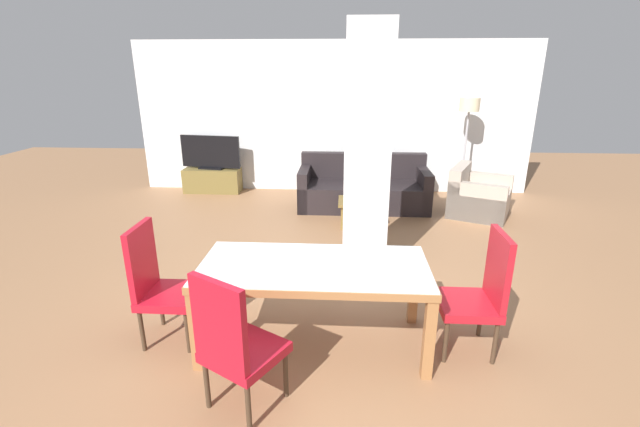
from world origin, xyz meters
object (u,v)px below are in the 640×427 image
at_px(dining_chair_head_right, 480,291).
at_px(coffee_table, 358,212).
at_px(dining_chair_near_left, 234,342).
at_px(tv_screen, 210,153).
at_px(armchair, 477,198).
at_px(tv_stand, 213,180).
at_px(floor_lamp, 469,115).
at_px(dining_chair_head_left, 159,282).
at_px(bottle, 350,194).
at_px(dining_table, 314,280).
at_px(sofa, 363,190).

height_order(dining_chair_head_right, coffee_table, dining_chair_head_right).
bearing_deg(dining_chair_near_left, tv_screen, 138.87).
distance_m(dining_chair_head_right, armchair, 3.69).
height_order(tv_stand, floor_lamp, floor_lamp).
xyz_separation_m(dining_chair_head_left, armchair, (3.64, 3.53, -0.27)).
xyz_separation_m(dining_chair_head_right, coffee_table, (-0.90, 2.90, -0.34)).
distance_m(bottle, tv_screen, 3.10).
xyz_separation_m(dining_table, bottle, (0.31, 2.85, -0.09)).
xyz_separation_m(dining_chair_head_left, coffee_table, (1.73, 2.90, -0.34)).
xyz_separation_m(bottle, tv_screen, (-2.56, 1.74, 0.24)).
bearing_deg(tv_stand, dining_chair_head_left, -78.30).
relative_size(bottle, tv_stand, 0.27).
xyz_separation_m(dining_chair_head_right, dining_chair_head_left, (-2.63, 0.00, 0.00)).
distance_m(sofa, tv_screen, 2.93).
relative_size(dining_table, bottle, 6.50).
relative_size(dining_chair_head_right, armchair, 0.87).
xyz_separation_m(dining_table, sofa, (0.55, 3.83, -0.30)).
relative_size(armchair, tv_stand, 1.14).
bearing_deg(tv_screen, coffee_table, 156.47).
relative_size(dining_chair_near_left, sofa, 0.49).
distance_m(dining_chair_near_left, sofa, 4.73).
distance_m(dining_chair_head_right, tv_screen, 5.82).
xyz_separation_m(dining_chair_head_right, tv_screen, (-3.58, 4.59, 0.21)).
xyz_separation_m(dining_chair_near_left, tv_screen, (-1.79, 5.37, 0.21)).
bearing_deg(dining_table, tv_screen, 116.11).
bearing_deg(floor_lamp, sofa, -163.65).
relative_size(armchair, tv_screen, 1.05).
distance_m(dining_chair_head_right, coffee_table, 3.06).
relative_size(dining_chair_near_left, tv_screen, 0.91).
xyz_separation_m(dining_table, coffee_table, (0.43, 2.90, -0.39)).
distance_m(sofa, armchair, 1.82).
xyz_separation_m(dining_table, armchair, (2.34, 3.53, -0.32)).
height_order(dining_chair_head_right, sofa, dining_chair_head_right).
height_order(dining_chair_near_left, floor_lamp, floor_lamp).
bearing_deg(armchair, dining_chair_near_left, -8.29).
xyz_separation_m(armchair, tv_stand, (-4.59, 1.05, -0.05)).
height_order(dining_chair_head_right, bottle, dining_chair_head_right).
bearing_deg(tv_stand, dining_table, -63.89).
height_order(dining_table, coffee_table, dining_table).
relative_size(sofa, floor_lamp, 1.20).
bearing_deg(tv_stand, coffee_table, -32.15).
height_order(dining_chair_head_left, floor_lamp, floor_lamp).
xyz_separation_m(dining_table, dining_chair_head_left, (-1.30, 0.00, -0.05)).
height_order(dining_chair_near_left, coffee_table, dining_chair_near_left).
xyz_separation_m(dining_table, floor_lamp, (2.29, 4.34, 0.89)).
height_order(coffee_table, floor_lamp, floor_lamp).
xyz_separation_m(dining_chair_near_left, armchair, (2.80, 4.32, -0.27)).
distance_m(armchair, tv_screen, 4.73).
height_order(sofa, armchair, sofa).
bearing_deg(sofa, dining_table, 81.87).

